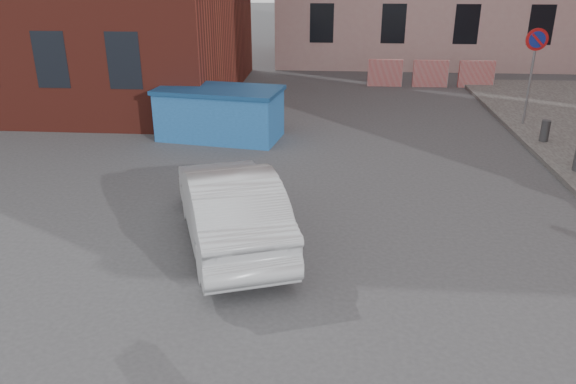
{
  "coord_description": "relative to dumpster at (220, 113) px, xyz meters",
  "views": [
    {
      "loc": [
        0.48,
        -6.6,
        4.45
      ],
      "look_at": [
        -0.15,
        1.48,
        1.1
      ],
      "focal_mm": 35.0,
      "sensor_mm": 36.0,
      "label": 1
    }
  ],
  "objects": [
    {
      "name": "ground",
      "position": [
        2.46,
        -7.83,
        -0.68
      ],
      "size": [
        120.0,
        120.0,
        0.0
      ],
      "primitive_type": "plane",
      "color": "#38383A",
      "rests_on": "ground"
    },
    {
      "name": "no_parking_sign",
      "position": [
        8.46,
        1.66,
        1.33
      ],
      "size": [
        0.6,
        0.09,
        2.65
      ],
      "color": "gray",
      "rests_on": "sidewalk"
    },
    {
      "name": "barriers",
      "position": [
        6.66,
        7.17,
        -0.18
      ],
      "size": [
        4.7,
        0.18,
        1.0
      ],
      "color": "red",
      "rests_on": "ground"
    },
    {
      "name": "dumpster",
      "position": [
        0.0,
        0.0,
        0.0
      ],
      "size": [
        3.47,
        2.18,
        1.36
      ],
      "rotation": [
        0.0,
        0.0,
        -0.17
      ],
      "color": "#225EA4",
      "rests_on": "ground"
    },
    {
      "name": "silver_car",
      "position": [
        1.32,
        -5.96,
        -0.02
      ],
      "size": [
        2.68,
        4.3,
        1.34
      ],
      "primitive_type": "imported",
      "rotation": [
        0.0,
        0.0,
        3.48
      ],
      "color": "#B0B3B7",
      "rests_on": "ground"
    }
  ]
}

